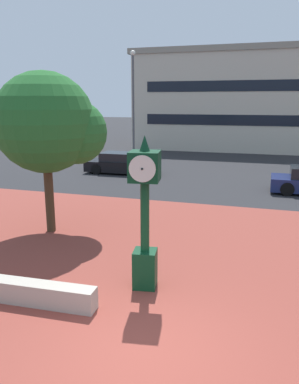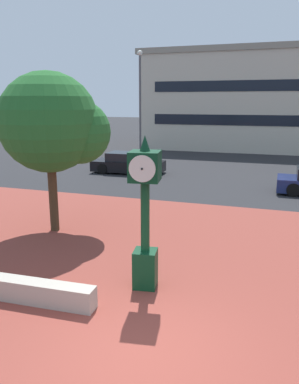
# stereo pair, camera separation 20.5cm
# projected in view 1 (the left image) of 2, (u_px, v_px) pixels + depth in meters

# --- Properties ---
(ground_plane) EXTENTS (200.00, 200.00, 0.00)m
(ground_plane) POSITION_uv_depth(u_px,v_px,m) (145.00, 352.00, 6.77)
(ground_plane) COLOR #262628
(plaza_brick_paving) EXTENTS (44.00, 14.33, 0.01)m
(plaza_brick_paving) POSITION_uv_depth(u_px,v_px,m) (183.00, 276.00, 9.71)
(plaza_brick_paving) COLOR brown
(plaza_brick_paving) RESTS_ON ground
(planter_wall) EXTENTS (3.22, 0.55, 0.50)m
(planter_wall) POSITION_uv_depth(u_px,v_px,m) (27.00, 292.00, 8.38)
(planter_wall) COLOR #ADA393
(planter_wall) RESTS_ON ground
(street_clock) EXTENTS (0.77, 0.82, 3.63)m
(street_clock) POSITION_uv_depth(u_px,v_px,m) (145.00, 212.00, 8.75)
(street_clock) COLOR #0C381E
(street_clock) RESTS_ON ground
(plaza_tree) EXTENTS (3.52, 3.28, 5.33)m
(plaza_tree) POSITION_uv_depth(u_px,v_px,m) (51.00, 125.00, 12.36)
(plaza_tree) COLOR #42301E
(plaza_tree) RESTS_ON ground
(car_street_near) EXTENTS (4.45, 1.96, 1.28)m
(car_street_near) POSITION_uv_depth(u_px,v_px,m) (121.00, 164.00, 23.72)
(car_street_near) COLOR black
(car_street_near) RESTS_ON ground
(street_lamp_post) EXTENTS (0.36, 0.36, 7.74)m
(street_lamp_post) POSITION_uv_depth(u_px,v_px,m) (133.00, 97.00, 26.31)
(street_lamp_post) COLOR #4C4C51
(street_lamp_post) RESTS_ON ground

